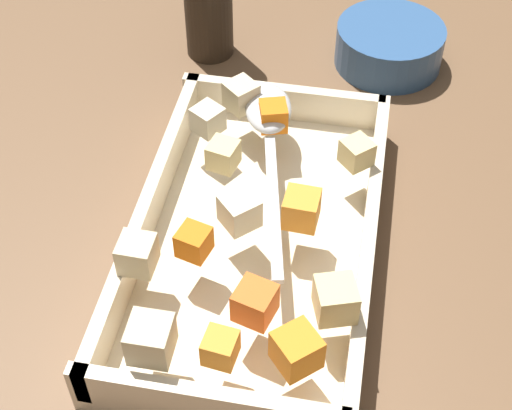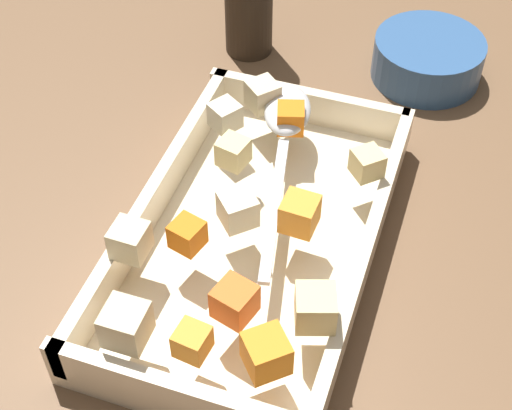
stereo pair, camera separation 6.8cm
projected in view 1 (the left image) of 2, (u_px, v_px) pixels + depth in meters
The scene contains 18 objects.
ground_plane at pixel (249, 262), 0.72m from camera, with size 4.00×4.00×0.00m, color brown.
baking_dish at pixel (256, 240), 0.71m from camera, with size 0.37×0.22×0.05m.
carrot_chunk_heap_top at pixel (194, 242), 0.64m from camera, with size 0.03×0.03×0.03m, color orange.
carrot_chunk_far_left at pixel (220, 348), 0.57m from camera, with size 0.02×0.02×0.02m, color orange.
carrot_chunk_near_spoon at pixel (297, 350), 0.57m from camera, with size 0.03×0.03×0.03m, color orange.
carrot_chunk_corner_nw at pixel (255, 303), 0.60m from camera, with size 0.03×0.03×0.03m, color orange.
carrot_chunk_near_left at pixel (301, 209), 0.67m from camera, with size 0.03×0.03×0.03m, color orange.
carrot_chunk_under_handle at pixel (277, 116), 0.75m from camera, with size 0.03×0.03×0.03m, color orange.
potato_chunk_far_right at pixel (357, 153), 0.72m from camera, with size 0.03×0.03×0.03m, color #E0CC89.
potato_chunk_mid_right at pixel (223, 155), 0.72m from camera, with size 0.03×0.03×0.03m, color #E0CC89.
potato_chunk_mid_left at pixel (336, 300), 0.60m from camera, with size 0.03×0.03×0.03m, color #E0CC89.
potato_chunk_front_center at pixel (239, 212), 0.67m from camera, with size 0.03×0.03×0.03m, color beige.
potato_chunk_near_right at pixel (137, 254), 0.63m from camera, with size 0.03×0.03×0.03m, color beige.
potato_chunk_corner_sw at pixel (151, 339), 0.57m from camera, with size 0.03×0.03×0.03m, color beige.
potato_chunk_corner_se at pixel (241, 95), 0.77m from camera, with size 0.03×0.03×0.03m, color beige.
parsnip_chunk_corner_ne at pixel (208, 119), 0.75m from camera, with size 0.03×0.03×0.03m, color beige.
serving_spoon at pixel (269, 118), 0.76m from camera, with size 0.25×0.08×0.02m.
small_prep_bowl at pixel (389, 46), 0.91m from camera, with size 0.13×0.13×0.05m, color #33598C.
Camera 1 is at (-0.44, -0.09, 0.56)m, focal length 54.00 mm.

